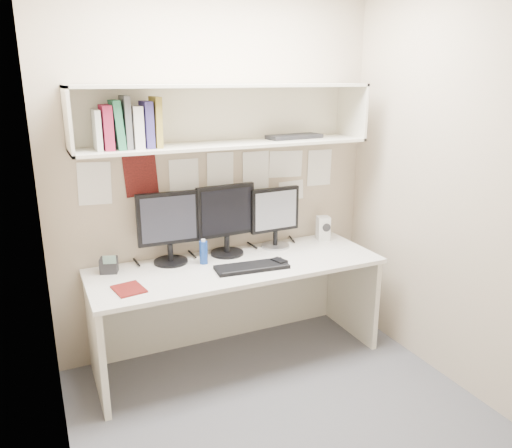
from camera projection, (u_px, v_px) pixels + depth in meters
name	position (u px, v px, depth m)	size (l,w,h in m)	color
floor	(279.00, 409.00, 3.07)	(2.40, 2.00, 0.01)	#4C4C51
wall_back	(217.00, 173.00, 3.57)	(2.40, 0.02, 2.60)	tan
wall_front	(408.00, 264.00, 1.83)	(2.40, 0.02, 2.60)	tan
wall_left	(43.00, 231.00, 2.22)	(0.02, 2.00, 2.60)	tan
wall_right	(449.00, 185.00, 3.18)	(0.02, 2.00, 2.60)	tan
desk	(238.00, 312.00, 3.53)	(2.00, 0.70, 0.73)	silver
overhead_hutch	(223.00, 115.00, 3.33)	(2.00, 0.38, 0.40)	beige
pinned_papers	(218.00, 180.00, 3.58)	(1.92, 0.01, 0.48)	white
monitor_left	(169.00, 225.00, 3.38)	(0.43, 0.23, 0.50)	black
monitor_center	(226.00, 217.00, 3.55)	(0.44, 0.24, 0.51)	black
monitor_right	(275.00, 215.00, 3.71)	(0.39, 0.21, 0.45)	#A5A5AA
keyboard	(252.00, 267.00, 3.33)	(0.49, 0.17, 0.02)	black
mouse	(279.00, 262.00, 3.42)	(0.07, 0.11, 0.03)	black
speaker	(323.00, 228.00, 3.92)	(0.11, 0.12, 0.19)	silver
blue_bottle	(204.00, 252.00, 3.41)	(0.06, 0.06, 0.17)	navy
maroon_notebook	(129.00, 289.00, 3.00)	(0.17, 0.20, 0.01)	#57110F
desk_phone	(109.00, 265.00, 3.26)	(0.13, 0.13, 0.13)	black
book_stack	(128.00, 125.00, 3.04)	(0.39, 0.20, 0.32)	beige
hutch_tray	(294.00, 136.00, 3.57)	(0.40, 0.15, 0.03)	black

